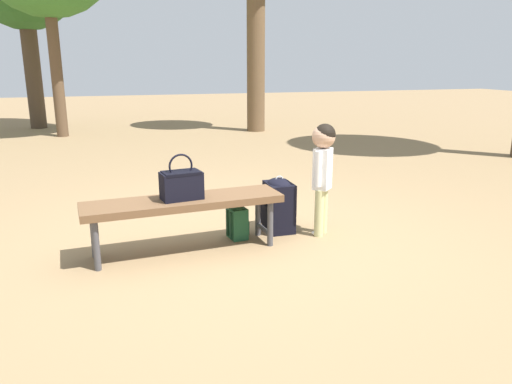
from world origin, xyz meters
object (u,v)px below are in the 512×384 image
backpack_large (279,204)px  backpack_small (237,221)px  park_bench (184,205)px  child_standing (323,162)px  handbag (181,184)px

backpack_large → backpack_small: size_ratio=1.62×
park_bench → child_standing: child_standing is taller
child_standing → backpack_large: size_ratio=1.93×
handbag → child_standing: size_ratio=0.37×
park_bench → backpack_large: 0.95m
child_standing → park_bench: bearing=-177.9°
handbag → backpack_large: bearing=16.3°
park_bench → child_standing: size_ratio=1.62×
handbag → backpack_small: 0.68m
park_bench → handbag: bearing=-137.9°
park_bench → backpack_large: bearing=15.8°
handbag → child_standing: (1.25, 0.06, 0.09)m
park_bench → child_standing: (1.24, 0.05, 0.28)m
park_bench → backpack_large: size_ratio=3.13×
handbag → park_bench: bearing=42.1°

